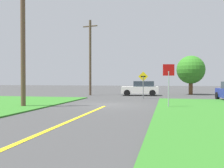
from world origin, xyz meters
TOP-DOWN VIEW (x-y plane):
  - ground_plane at (0.00, 0.00)m, footprint 120.00×120.00m
  - lane_stripe_center at (0.00, -8.00)m, footprint 0.20×14.00m
  - stop_sign at (4.16, -1.14)m, footprint 0.71×0.17m
  - car_approaching_junction at (1.20, 11.22)m, footprint 4.22×2.42m
  - utility_pole_near at (-5.03, -2.60)m, footprint 1.80×0.40m
  - utility_pole_mid at (-4.54, 10.57)m, footprint 1.79×0.46m
  - direction_sign at (1.92, 6.12)m, footprint 0.91×0.08m
  - oak_tree_left at (6.87, 14.18)m, footprint 3.35×3.35m

SIDE VIEW (x-z plane):
  - ground_plane at x=0.00m, z-range 0.00..0.00m
  - lane_stripe_center at x=0.00m, z-range 0.00..0.01m
  - car_approaching_junction at x=1.20m, z-range 0.00..1.62m
  - direction_sign at x=1.92m, z-range 0.31..2.84m
  - stop_sign at x=4.16m, z-range 0.55..3.29m
  - oak_tree_left at x=6.87m, z-range 0.63..5.28m
  - utility_pole_near at x=-5.03m, z-range 0.12..8.22m
  - utility_pole_mid at x=-4.54m, z-range 0.14..8.73m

